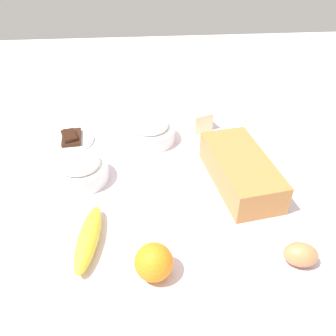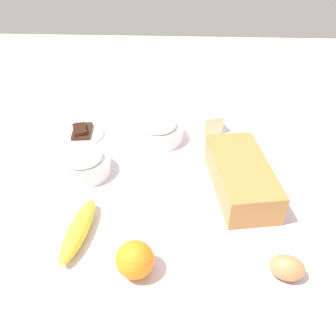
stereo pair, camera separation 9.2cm
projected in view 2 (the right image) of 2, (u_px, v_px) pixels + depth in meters
The scene contains 9 objects.
ground_plane at pixel (168, 183), 0.95m from camera, with size 2.40×2.40×0.02m, color silver.
loaf_pan at pixel (241, 176), 0.89m from camera, with size 0.30×0.17×0.08m.
flour_bowl at pixel (83, 163), 0.95m from camera, with size 0.14×0.14×0.07m.
sugar_bowl at pixel (158, 130), 1.08m from camera, with size 0.15×0.15×0.07m.
banana at pixel (78, 230), 0.78m from camera, with size 0.19×0.04×0.04m, color yellow.
orange_fruit at pixel (135, 260), 0.69m from camera, with size 0.08×0.08×0.08m, color orange.
butter_block at pixel (208, 120), 1.14m from camera, with size 0.09×0.06×0.06m, color #F4EDB2.
egg_near_butter at pixel (287, 268), 0.69m from camera, with size 0.05×0.05×0.07m, color #BC804D.
chocolate_plate at pixel (82, 133), 1.11m from camera, with size 0.13×0.13×0.03m.
Camera 2 is at (0.73, 0.03, 0.61)m, focal length 37.83 mm.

